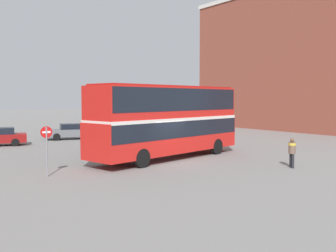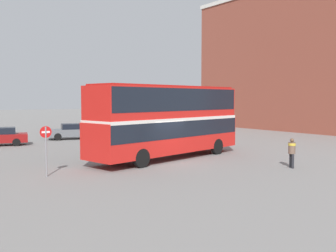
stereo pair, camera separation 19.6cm
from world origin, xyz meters
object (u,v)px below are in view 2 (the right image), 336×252
Objects in this scene: pedestrian_foreground at (292,150)px; parked_car_side_street at (73,131)px; parked_car_kerb_near at (139,129)px; double_decker_bus at (168,117)px; no_entry_sign at (46,143)px.

pedestrian_foreground reaches higher than parked_car_side_street.
parked_car_kerb_near is at bearing -70.73° from pedestrian_foreground.
double_decker_bus is 8.36m from no_entry_sign.
double_decker_bus is at bearing -35.34° from pedestrian_foreground.
parked_car_side_street is at bearing 79.28° from double_decker_bus.
parked_car_side_street is 18.04m from no_entry_sign.
double_decker_bus is 7.78m from pedestrian_foreground.
parked_car_side_street is (-0.55, 14.94, -1.90)m from double_decker_bus.
no_entry_sign is at bearing 176.81° from double_decker_bus.
double_decker_bus is 7.17× the size of pedestrian_foreground.
pedestrian_foreground is at bearing 115.60° from parked_car_side_street.
parked_car_side_street is (-6.58, 0.89, -0.01)m from parked_car_kerb_near.
parked_car_kerb_near is at bearing 53.94° from double_decker_bus.
parked_car_kerb_near is 21.00m from no_entry_sign.
pedestrian_foreground is 12.99m from no_entry_sign.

